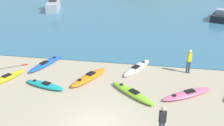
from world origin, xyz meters
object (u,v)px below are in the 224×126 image
object	(u,v)px
kayak_on_sand_7	(5,79)
moored_boat_1	(53,5)
kayak_on_sand_5	(187,94)
moored_boat_4	(221,16)
kayak_on_sand_4	(132,93)
loose_paddle	(8,68)
kayak_on_sand_6	(45,85)
person_near_foreground	(162,120)
person_near_waterline	(189,60)
kayak_on_sand_1	(46,63)
kayak_on_sand_3	(89,77)
kayak_on_sand_0	(137,68)

from	to	relation	value
kayak_on_sand_7	moored_boat_1	bearing A→B (deg)	101.98
kayak_on_sand_5	moored_boat_4	world-z (taller)	moored_boat_4
kayak_on_sand_4	loose_paddle	xyz separation A→B (m)	(-9.38, 2.35, -0.14)
kayak_on_sand_7	moored_boat_1	distance (m)	20.40
kayak_on_sand_5	kayak_on_sand_6	xyz separation A→B (m)	(-8.84, -0.38, 0.01)
kayak_on_sand_6	person_near_foreground	distance (m)	8.20
kayak_on_sand_6	moored_boat_1	size ratio (longest dim) A/B	0.66
kayak_on_sand_5	person_near_waterline	xyz separation A→B (m)	(0.32, 3.21, 0.87)
moored_boat_4	kayak_on_sand_6	bearing A→B (deg)	-127.26
kayak_on_sand_1	kayak_on_sand_4	distance (m)	7.55
kayak_on_sand_3	kayak_on_sand_1	bearing A→B (deg)	155.67
kayak_on_sand_6	moored_boat_1	bearing A→B (deg)	109.49
person_near_foreground	moored_boat_1	size ratio (longest dim) A/B	0.40
moored_boat_4	kayak_on_sand_3	bearing A→B (deg)	-124.18
person_near_waterline	moored_boat_4	size ratio (longest dim) A/B	0.41
kayak_on_sand_6	moored_boat_4	world-z (taller)	moored_boat_4
kayak_on_sand_0	moored_boat_1	size ratio (longest dim) A/B	0.77
kayak_on_sand_0	kayak_on_sand_4	bearing A→B (deg)	-90.00
kayak_on_sand_1	kayak_on_sand_3	bearing A→B (deg)	-24.33
kayak_on_sand_3	person_near_waterline	size ratio (longest dim) A/B	1.91
kayak_on_sand_4	moored_boat_1	size ratio (longest dim) A/B	0.70
kayak_on_sand_6	person_near_foreground	size ratio (longest dim) A/B	1.67
kayak_on_sand_0	kayak_on_sand_4	xyz separation A→B (m)	(0.00, -3.65, 0.03)
person_near_waterline	kayak_on_sand_4	bearing A→B (deg)	-134.34
kayak_on_sand_5	moored_boat_4	size ratio (longest dim) A/B	0.77
kayak_on_sand_3	person_near_waterline	xyz separation A→B (m)	(6.62, 2.12, 0.82)
kayak_on_sand_4	kayak_on_sand_5	bearing A→B (deg)	7.85
kayak_on_sand_1	moored_boat_4	world-z (taller)	moored_boat_4
kayak_on_sand_1	kayak_on_sand_5	xyz separation A→B (m)	(10.08, -2.80, 0.00)
person_near_foreground	kayak_on_sand_6	bearing A→B (deg)	153.04
kayak_on_sand_1	moored_boat_1	size ratio (longest dim) A/B	0.80
kayak_on_sand_3	moored_boat_1	size ratio (longest dim) A/B	0.76
moored_boat_4	kayak_on_sand_0	bearing A→B (deg)	-119.86
person_near_foreground	loose_paddle	size ratio (longest dim) A/B	0.73
moored_boat_1	loose_paddle	world-z (taller)	moored_boat_1
moored_boat_1	moored_boat_4	distance (m)	21.63
kayak_on_sand_1	person_near_waterline	distance (m)	10.44
kayak_on_sand_7	person_near_foreground	distance (m)	11.05
kayak_on_sand_1	moored_boat_1	bearing A→B (deg)	109.15
kayak_on_sand_0	moored_boat_4	distance (m)	17.68
kayak_on_sand_3	person_near_waterline	world-z (taller)	person_near_waterline
kayak_on_sand_1	person_near_waterline	xyz separation A→B (m)	(10.39, 0.41, 0.87)
kayak_on_sand_5	loose_paddle	size ratio (longest dim) A/B	1.37
kayak_on_sand_5	person_near_foreground	xyz separation A→B (m)	(-1.57, -4.07, 0.87)
kayak_on_sand_4	person_near_foreground	world-z (taller)	person_near_foreground
kayak_on_sand_4	person_near_waterline	bearing A→B (deg)	45.66
kayak_on_sand_5	kayak_on_sand_7	world-z (taller)	kayak_on_sand_7
kayak_on_sand_6	moored_boat_1	world-z (taller)	moored_boat_1
moored_boat_1	person_near_foreground	bearing A→B (deg)	-58.95
kayak_on_sand_5	moored_boat_1	size ratio (longest dim) A/B	0.75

